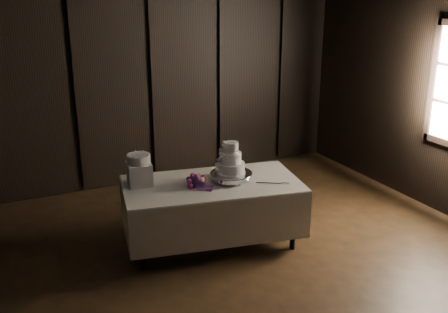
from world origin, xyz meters
TOP-DOWN VIEW (x-y plane):
  - room at (0.00, 0.00)m, footprint 6.08×7.08m
  - display_table at (-0.09, 1.21)m, footprint 2.15×1.39m
  - cake_stand at (0.14, 1.18)m, footprint 0.60×0.60m
  - wedding_cake at (0.11, 1.16)m, footprint 0.35×0.31m
  - bouquet at (-0.30, 1.18)m, footprint 0.47×0.48m
  - box_pedestal at (-0.84, 1.51)m, footprint 0.29×0.29m
  - small_cake at (-0.84, 1.51)m, footprint 0.29×0.29m
  - cake_knife at (0.47, 0.90)m, footprint 0.33×0.22m

SIDE VIEW (x-z plane):
  - display_table at x=-0.09m, z-range 0.04..0.80m
  - cake_knife at x=0.47m, z-range 0.76..0.77m
  - cake_stand at x=0.14m, z-range 0.76..0.85m
  - bouquet at x=-0.30m, z-range 0.73..0.92m
  - box_pedestal at x=-0.84m, z-range 0.76..1.01m
  - wedding_cake at x=0.11m, z-range 0.81..1.18m
  - small_cake at x=-0.84m, z-range 1.01..1.11m
  - room at x=0.00m, z-range -0.04..3.04m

